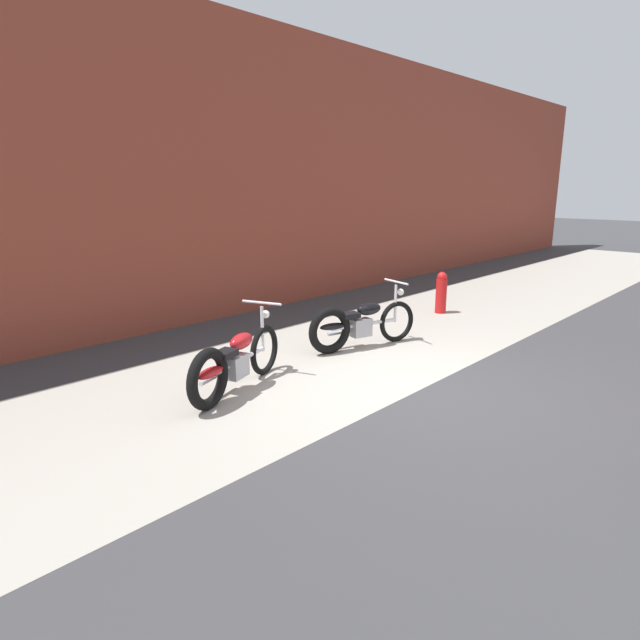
# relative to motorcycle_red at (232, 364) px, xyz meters

# --- Properties ---
(ground_plane) EXTENTS (80.00, 80.00, 0.00)m
(ground_plane) POSITION_rel_motorcycle_red_xyz_m (1.67, -1.63, -0.40)
(ground_plane) COLOR #38383A
(sidewalk_slab) EXTENTS (36.00, 3.50, 0.01)m
(sidewalk_slab) POSITION_rel_motorcycle_red_xyz_m (1.67, 0.12, -0.40)
(sidewalk_slab) COLOR #9E998E
(sidewalk_slab) RESTS_ON ground
(brick_building_wall) EXTENTS (36.00, 0.50, 5.60)m
(brick_building_wall) POSITION_rel_motorcycle_red_xyz_m (1.67, 3.57, 2.40)
(brick_building_wall) COLOR brown
(brick_building_wall) RESTS_ON ground
(motorcycle_red) EXTENTS (1.93, 0.88, 1.03)m
(motorcycle_red) POSITION_rel_motorcycle_red_xyz_m (0.00, 0.00, 0.00)
(motorcycle_red) COLOR black
(motorcycle_red) RESTS_ON ground
(motorcycle_black) EXTENTS (1.95, 0.80, 1.03)m
(motorcycle_black) POSITION_rel_motorcycle_red_xyz_m (2.53, 0.09, 0.00)
(motorcycle_black) COLOR black
(motorcycle_black) RESTS_ON ground
(fire_hydrant) EXTENTS (0.22, 0.22, 0.84)m
(fire_hydrant) POSITION_rel_motorcycle_red_xyz_m (5.62, 0.40, 0.03)
(fire_hydrant) COLOR red
(fire_hydrant) RESTS_ON ground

